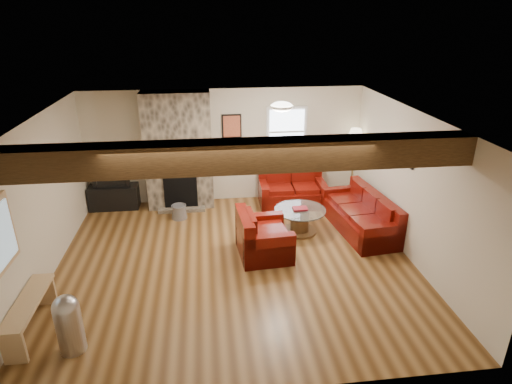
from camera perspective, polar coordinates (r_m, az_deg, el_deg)
room at (r=6.86m, az=-2.88°, el=-0.42°), size 8.00×8.00×8.00m
oak_beam at (r=5.32m, az=-2.11°, el=4.83°), size 6.00×0.36×0.38m
chimney_breast at (r=9.22m, az=-10.27°, el=5.18°), size 1.40×0.67×2.50m
back_window at (r=9.48m, az=4.09°, el=8.06°), size 0.90×0.08×1.10m
ceiling_dome at (r=7.47m, az=3.45°, el=11.08°), size 0.40×0.40×0.18m
artwork_back at (r=9.30m, az=-3.25°, el=8.74°), size 0.42×0.06×0.52m
artwork_right at (r=7.72m, az=19.41°, el=4.93°), size 0.06×0.55×0.42m
sofa_three at (r=8.53m, az=13.64°, el=-2.66°), size 1.04×2.03×0.75m
loveseat at (r=9.42m, az=4.83°, el=0.42°), size 1.45×0.85×0.76m
armchair_red at (r=7.46m, az=1.10°, el=-5.60°), size 0.94×1.06×0.80m
coffee_table at (r=8.32m, az=5.84°, el=-3.82°), size 0.99×0.99×0.52m
tv_cabinet at (r=9.78m, az=-18.37°, el=-0.63°), size 1.03×0.41×0.52m
television at (r=9.61m, az=-18.72°, el=2.00°), size 0.77×0.10×0.44m
floor_lamp at (r=9.56m, az=13.10°, el=6.83°), size 0.43×0.43×1.66m
pine_bench at (r=6.61m, az=-27.83°, el=-14.42°), size 0.30×1.27×0.48m
pedal_bin at (r=5.98m, az=-23.69°, el=-15.78°), size 0.33×0.33×0.81m
coal_bucket at (r=9.00m, az=-10.21°, el=-2.57°), size 0.32×0.32×0.30m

